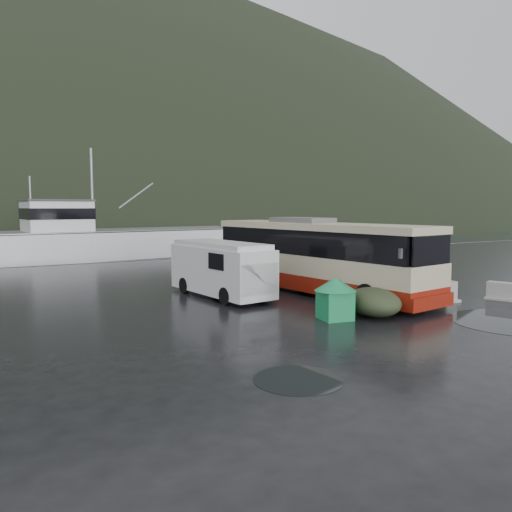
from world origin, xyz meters
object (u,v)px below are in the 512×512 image
jersey_barrier_b (411,297)px  jersey_barrier_c (438,299)px  coach_bus (316,292)px  ticket_kiosk (389,290)px  dome_tent (373,315)px  jersey_barrier_a (505,300)px  white_van (221,297)px  waste_bin_left (335,319)px  waste_bin_right (430,294)px  fishing_trawler (127,250)px

jersey_barrier_b → jersey_barrier_c: 1.16m
coach_bus → ticket_kiosk: (3.29, -1.31, 0.00)m
dome_tent → jersey_barrier_a: size_ratio=1.71×
ticket_kiosk → jersey_barrier_a: ticket_kiosk is taller
white_van → dome_tent: 6.94m
coach_bus → jersey_barrier_a: size_ratio=8.17×
waste_bin_left → waste_bin_right: waste_bin_left is taller
coach_bus → fishing_trawler: (-1.66, 26.41, 0.00)m
dome_tent → jersey_barrier_c: bearing=12.1°
dome_tent → jersey_barrier_a: bearing=-4.1°
dome_tent → fishing_trawler: fishing_trawler is taller
waste_bin_right → ticket_kiosk: ticket_kiosk is taller
jersey_barrier_b → fishing_trawler: 29.83m
dome_tent → jersey_barrier_b: size_ratio=1.55×
dome_tent → ticket_kiosk: size_ratio=0.75×
ticket_kiosk → dome_tent: bearing=-128.1°
jersey_barrier_b → fishing_trawler: size_ratio=0.06×
white_van → fishing_trawler: (2.68, 25.31, 0.00)m
fishing_trawler → jersey_barrier_b: bearing=-86.6°
jersey_barrier_a → fishing_trawler: bearing=103.1°
waste_bin_left → ticket_kiosk: (6.08, 3.58, 0.00)m
coach_bus → fishing_trawler: fishing_trawler is taller
waste_bin_right → jersey_barrier_c: (-0.75, -1.08, 0.00)m
waste_bin_left → jersey_barrier_c: size_ratio=0.85×
waste_bin_right → fishing_trawler: bearing=101.2°
white_van → jersey_barrier_b: 8.33m
waste_bin_right → dome_tent: size_ratio=0.51×
coach_bus → waste_bin_right: coach_bus is taller
dome_tent → jersey_barrier_c: 4.71m
jersey_barrier_c → fishing_trawler: 30.93m
coach_bus → jersey_barrier_b: 4.20m
jersey_barrier_c → jersey_barrier_b: bearing=118.0°
dome_tent → ticket_kiosk: (4.47, 3.77, 0.00)m
white_van → waste_bin_left: (1.55, -6.00, 0.00)m
fishing_trawler → coach_bus: bearing=-91.7°
ticket_kiosk → jersey_barrier_a: (2.48, -4.27, 0.00)m
white_van → jersey_barrier_c: size_ratio=3.34×
jersey_barrier_c → fishing_trawler: fishing_trawler is taller
dome_tent → jersey_barrier_b: (4.06, 2.01, 0.00)m
dome_tent → waste_bin_right: bearing=21.1°
coach_bus → jersey_barrier_a: coach_bus is taller
ticket_kiosk → fishing_trawler: size_ratio=0.13×
coach_bus → dome_tent: size_ratio=4.76×
ticket_kiosk → jersey_barrier_c: ticket_kiosk is taller
white_van → jersey_barrier_a: white_van is taller
coach_bus → white_van: coach_bus is taller
coach_bus → jersey_barrier_a: 8.02m
ticket_kiosk → jersey_barrier_b: bearing=-91.5°
ticket_kiosk → jersey_barrier_b: ticket_kiosk is taller
jersey_barrier_a → jersey_barrier_b: jersey_barrier_b is taller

